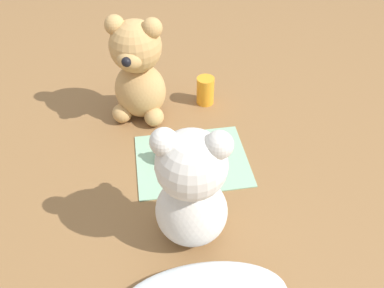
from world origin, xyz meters
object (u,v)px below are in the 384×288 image
teddy_bear_cream (192,191)px  cupcake_near_tan_bear (165,153)px  teddy_bear_tan (138,71)px  juice_glass (205,91)px  cupcake_near_cream_bear (197,155)px

teddy_bear_cream → cupcake_near_tan_bear: (0.03, -0.21, -0.10)m
teddy_bear_tan → juice_glass: bearing=27.4°
cupcake_near_cream_bear → cupcake_near_tan_bear: size_ratio=1.08×
teddy_bear_cream → juice_glass: (-0.11, -0.43, -0.09)m
teddy_bear_tan → cupcake_near_cream_bear: bearing=-42.8°
teddy_bear_tan → juice_glass: (-0.18, -0.03, -0.10)m
teddy_bear_cream → cupcake_near_tan_bear: 0.24m
cupcake_near_cream_bear → juice_glass: juice_glass is taller
teddy_bear_tan → cupcake_near_cream_bear: 0.27m
cupcake_near_tan_bear → juice_glass: juice_glass is taller
teddy_bear_cream → juice_glass: teddy_bear_cream is taller
teddy_bear_tan → juice_glass: 0.21m
cupcake_near_tan_bear → juice_glass: size_ratio=0.78×
teddy_bear_cream → cupcake_near_cream_bear: bearing=-89.1°
teddy_bear_tan → cupcake_near_cream_bear: size_ratio=4.13×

